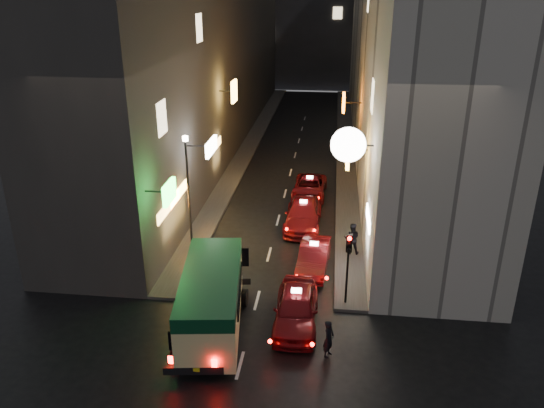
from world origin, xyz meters
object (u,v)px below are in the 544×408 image
at_px(taxi_near, 296,306).
at_px(traffic_light, 348,253).
at_px(pedestrian_crossing, 329,337).
at_px(minibus, 212,295).
at_px(lamp_post, 188,186).

xyz_separation_m(taxi_near, traffic_light, (2.10, 1.54, 1.79)).
height_order(pedestrian_crossing, traffic_light, traffic_light).
distance_m(minibus, lamp_post, 7.75).
bearing_deg(lamp_post, minibus, -68.69).
bearing_deg(traffic_light, pedestrian_crossing, -101.33).
distance_m(pedestrian_crossing, lamp_post, 11.34).
distance_m(pedestrian_crossing, traffic_light, 3.99).
height_order(minibus, taxi_near, minibus).
relative_size(minibus, pedestrian_crossing, 3.78).
bearing_deg(minibus, traffic_light, 24.06).
height_order(pedestrian_crossing, lamp_post, lamp_post).
distance_m(traffic_light, lamp_post, 9.42).
bearing_deg(minibus, taxi_near, 14.97).
relative_size(taxi_near, lamp_post, 0.91).
relative_size(pedestrian_crossing, traffic_light, 0.50).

